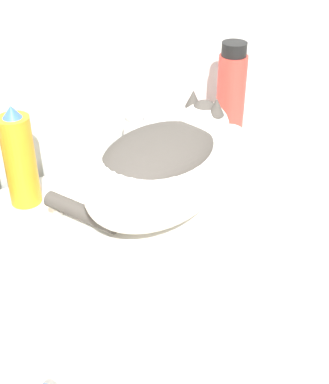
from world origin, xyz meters
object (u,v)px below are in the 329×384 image
object	(u,v)px
faucet	(225,150)
deodorant_stick	(136,137)
cat	(162,167)
spray_bottle_trigger	(20,159)
shampoo_bottle_tall	(231,94)

from	to	relation	value
faucet	deodorant_stick	world-z (taller)	deodorant_stick
cat	spray_bottle_trigger	bearing A→B (deg)	112.76
cat	shampoo_bottle_tall	bearing A→B (deg)	17.65
shampoo_bottle_tall	spray_bottle_trigger	world-z (taller)	shampoo_bottle_tall
deodorant_stick	shampoo_bottle_tall	size ratio (longest dim) A/B	0.63
cat	deodorant_stick	world-z (taller)	cat
faucet	deodorant_stick	size ratio (longest dim) A/B	1.04
cat	shampoo_bottle_tall	xyz separation A→B (m)	(0.32, 0.21, -0.02)
deodorant_stick	shampoo_bottle_tall	bearing A→B (deg)	-0.00
cat	faucet	distance (m)	0.22
deodorant_stick	spray_bottle_trigger	size ratio (longest dim) A/B	0.71
faucet	spray_bottle_trigger	world-z (taller)	spray_bottle_trigger
faucet	deodorant_stick	distance (m)	0.19
faucet	shampoo_bottle_tall	bearing A→B (deg)	-153.45
cat	spray_bottle_trigger	distance (m)	0.28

